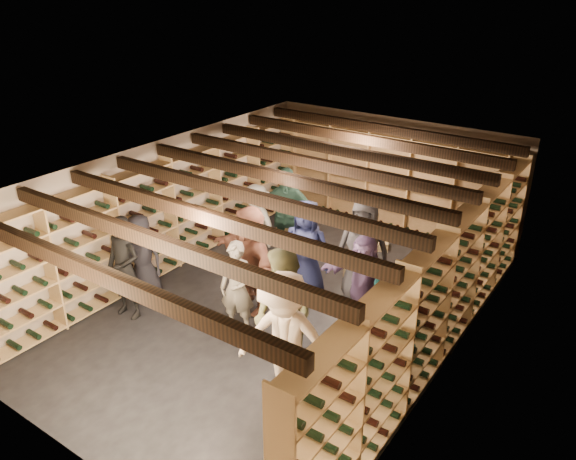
# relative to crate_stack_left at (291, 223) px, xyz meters

# --- Properties ---
(ground) EXTENTS (8.00, 8.00, 0.00)m
(ground) POSITION_rel_crate_stack_left_xyz_m (1.31, -2.08, -0.42)
(ground) COLOR black
(ground) RESTS_ON ground
(walls) EXTENTS (5.52, 8.02, 2.40)m
(walls) POSITION_rel_crate_stack_left_xyz_m (1.31, -2.08, 0.78)
(walls) COLOR tan
(walls) RESTS_ON ground
(ceiling) EXTENTS (5.50, 8.00, 0.01)m
(ceiling) POSITION_rel_crate_stack_left_xyz_m (1.31, -2.08, 1.98)
(ceiling) COLOR beige
(ceiling) RESTS_ON walls
(ceiling_joists) EXTENTS (5.40, 7.12, 0.18)m
(ceiling_joists) POSITION_rel_crate_stack_left_xyz_m (1.31, -2.08, 1.84)
(ceiling_joists) COLOR black
(ceiling_joists) RESTS_ON ground
(wine_rack_left) EXTENTS (0.32, 7.50, 2.15)m
(wine_rack_left) POSITION_rel_crate_stack_left_xyz_m (-1.26, -2.08, 0.65)
(wine_rack_left) COLOR tan
(wine_rack_left) RESTS_ON ground
(wine_rack_right) EXTENTS (0.32, 7.50, 2.15)m
(wine_rack_right) POSITION_rel_crate_stack_left_xyz_m (3.88, -2.08, 0.65)
(wine_rack_right) COLOR tan
(wine_rack_right) RESTS_ON ground
(wine_rack_back) EXTENTS (4.70, 0.30, 2.15)m
(wine_rack_back) POSITION_rel_crate_stack_left_xyz_m (1.31, 1.75, 0.65)
(wine_rack_back) COLOR tan
(wine_rack_back) RESTS_ON ground
(crate_stack_left) EXTENTS (0.50, 0.33, 0.85)m
(crate_stack_left) POSITION_rel_crate_stack_left_xyz_m (0.00, 0.00, 0.00)
(crate_stack_left) COLOR tan
(crate_stack_left) RESTS_ON ground
(crate_stack_right) EXTENTS (0.57, 0.45, 0.34)m
(crate_stack_right) POSITION_rel_crate_stack_left_xyz_m (1.92, -0.60, -0.25)
(crate_stack_right) COLOR tan
(crate_stack_right) RESTS_ON ground
(crate_loose) EXTENTS (0.59, 0.51, 0.17)m
(crate_loose) POSITION_rel_crate_stack_left_xyz_m (1.57, 0.73, -0.34)
(crate_loose) COLOR tan
(crate_loose) RESTS_ON ground
(person_0) EXTENTS (0.85, 0.69, 1.50)m
(person_0) POSITION_rel_crate_stack_left_xyz_m (-0.87, -3.17, 0.32)
(person_0) COLOR black
(person_0) RESTS_ON ground
(person_1) EXTENTS (0.66, 0.47, 1.72)m
(person_1) POSITION_rel_crate_stack_left_xyz_m (-0.64, -3.74, 0.43)
(person_1) COLOR black
(person_1) RESTS_ON ground
(person_2) EXTENTS (1.14, 1.04, 1.91)m
(person_2) POSITION_rel_crate_stack_left_xyz_m (2.28, -3.50, 0.53)
(person_2) COLOR brown
(person_2) RESTS_ON ground
(person_3) EXTENTS (1.37, 0.99, 1.90)m
(person_3) POSITION_rel_crate_stack_left_xyz_m (2.63, -3.98, 0.53)
(person_3) COLOR beige
(person_3) RESTS_ON ground
(person_4) EXTENTS (1.10, 0.61, 1.77)m
(person_4) POSITION_rel_crate_stack_left_xyz_m (3.49, -3.08, 0.46)
(person_4) COLOR teal
(person_4) RESTS_ON ground
(person_5) EXTENTS (1.75, 1.12, 1.81)m
(person_5) POSITION_rel_crate_stack_left_xyz_m (0.85, -2.42, 0.48)
(person_5) COLOR brown
(person_5) RESTS_ON ground
(person_6) EXTENTS (0.98, 0.78, 1.74)m
(person_6) POSITION_rel_crate_stack_left_xyz_m (1.37, -1.57, 0.44)
(person_6) COLOR #1B2148
(person_6) RESTS_ON ground
(person_7) EXTENTS (0.64, 0.51, 1.52)m
(person_7) POSITION_rel_crate_stack_left_xyz_m (1.12, -3.08, 0.34)
(person_7) COLOR gray
(person_7) RESTS_ON ground
(person_8) EXTENTS (0.80, 0.65, 1.55)m
(person_8) POSITION_rel_crate_stack_left_xyz_m (3.49, -1.47, 0.35)
(person_8) COLOR #421C17
(person_8) RESTS_ON ground
(person_9) EXTENTS (1.14, 0.89, 1.55)m
(person_9) POSITION_rel_crate_stack_left_xyz_m (-0.07, -1.06, 0.35)
(person_9) COLOR #BAB9AA
(person_9) RESTS_ON ground
(person_10) EXTENTS (1.21, 0.88, 1.91)m
(person_10) POSITION_rel_crate_stack_left_xyz_m (0.41, -0.78, 0.53)
(person_10) COLOR #254639
(person_10) RESTS_ON ground
(person_11) EXTENTS (1.37, 0.45, 1.48)m
(person_11) POSITION_rel_crate_stack_left_xyz_m (2.52, -1.69, 0.31)
(person_11) COLOR slate
(person_11) RESTS_ON ground
(person_12) EXTENTS (1.03, 0.81, 1.86)m
(person_12) POSITION_rel_crate_stack_left_xyz_m (2.25, -1.21, 0.51)
(person_12) COLOR #333237
(person_12) RESTS_ON ground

